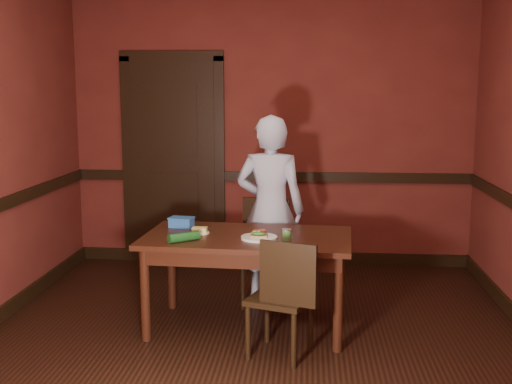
% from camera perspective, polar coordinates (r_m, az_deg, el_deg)
% --- Properties ---
extents(floor, '(4.00, 4.50, 0.01)m').
position_cam_1_polar(floor, '(4.57, -0.37, -13.82)').
color(floor, black).
rests_on(floor, ground).
extents(wall_back, '(4.00, 0.02, 2.70)m').
position_cam_1_polar(wall_back, '(6.47, 1.39, 5.35)').
color(wall_back, maroon).
rests_on(wall_back, ground).
extents(wall_front, '(4.00, 0.02, 2.70)m').
position_cam_1_polar(wall_front, '(2.03, -6.06, -3.51)').
color(wall_front, maroon).
rests_on(wall_front, ground).
extents(dado_back, '(4.00, 0.03, 0.10)m').
position_cam_1_polar(dado_back, '(6.50, 1.36, 1.38)').
color(dado_back, black).
rests_on(dado_back, ground).
extents(baseboard_back, '(4.00, 0.03, 0.12)m').
position_cam_1_polar(baseboard_back, '(6.67, 1.34, -5.79)').
color(baseboard_back, black).
rests_on(baseboard_back, ground).
extents(door, '(1.05, 0.07, 2.20)m').
position_cam_1_polar(door, '(6.59, -7.37, 3.09)').
color(door, black).
rests_on(door, ground).
extents(dining_table, '(1.57, 0.95, 0.71)m').
position_cam_1_polar(dining_table, '(4.84, -0.78, -7.99)').
color(dining_table, black).
rests_on(dining_table, floor).
extents(chair_far, '(0.48, 0.48, 0.87)m').
position_cam_1_polar(chair_far, '(5.32, 1.18, -5.52)').
color(chair_far, black).
rests_on(chair_far, floor).
extents(chair_near, '(0.49, 0.49, 0.82)m').
position_cam_1_polar(chair_near, '(4.35, 2.15, -9.25)').
color(chair_near, black).
rests_on(chair_near, floor).
extents(person, '(0.61, 0.43, 1.58)m').
position_cam_1_polar(person, '(5.34, 1.28, -1.59)').
color(person, silver).
rests_on(person, floor).
extents(sandwich_plate, '(0.26, 0.26, 0.07)m').
position_cam_1_polar(sandwich_plate, '(4.64, 0.28, -3.96)').
color(sandwich_plate, white).
rests_on(sandwich_plate, dining_table).
extents(sauce_jar, '(0.07, 0.07, 0.08)m').
position_cam_1_polar(sauce_jar, '(4.61, 2.74, -3.78)').
color(sauce_jar, '#4D9240').
rests_on(sauce_jar, dining_table).
extents(cheese_saucer, '(0.15, 0.15, 0.05)m').
position_cam_1_polar(cheese_saucer, '(4.83, -5.03, -3.47)').
color(cheese_saucer, white).
rests_on(cheese_saucer, dining_table).
extents(food_tub, '(0.20, 0.16, 0.08)m').
position_cam_1_polar(food_tub, '(5.05, -6.64, -2.68)').
color(food_tub, blue).
rests_on(food_tub, dining_table).
extents(wrapped_veg, '(0.22, 0.19, 0.07)m').
position_cam_1_polar(wrapped_veg, '(4.59, -6.43, -3.99)').
color(wrapped_veg, '#174D1B').
rests_on(wrapped_veg, dining_table).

